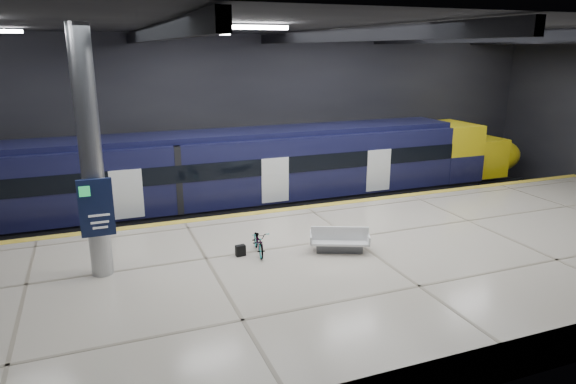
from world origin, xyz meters
TOP-DOWN VIEW (x-y plane):
  - ground at (0.00, 0.00)m, footprint 30.00×30.00m
  - room_shell at (-0.00, 0.00)m, footprint 30.10×16.10m
  - platform at (0.00, -2.50)m, footprint 30.00×11.00m
  - safety_strip at (0.00, 2.75)m, footprint 30.00×0.40m
  - rails at (0.00, 5.50)m, footprint 30.00×1.52m
  - train at (-2.09, 5.50)m, footprint 29.40×2.84m
  - bench at (-0.91, -1.96)m, footprint 2.02×1.45m
  - bicycle at (-3.35, -1.19)m, footprint 0.74×1.56m
  - pannier_bag at (-3.95, -1.19)m, footprint 0.32×0.21m
  - info_column at (-8.00, -1.03)m, footprint 0.90×0.78m

SIDE VIEW (x-z plane):
  - ground at x=0.00m, z-range 0.00..0.00m
  - rails at x=0.00m, z-range 0.00..0.16m
  - platform at x=0.00m, z-range 0.00..1.10m
  - safety_strip at x=0.00m, z-range 1.10..1.11m
  - pannier_bag at x=-3.95m, z-range 1.10..1.45m
  - bench at x=-0.91m, z-range 0.98..1.80m
  - bicycle at x=-3.35m, z-range 1.10..1.89m
  - train at x=-2.09m, z-range 0.16..3.95m
  - info_column at x=-8.00m, z-range 1.01..7.91m
  - room_shell at x=0.00m, z-range 1.69..9.74m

